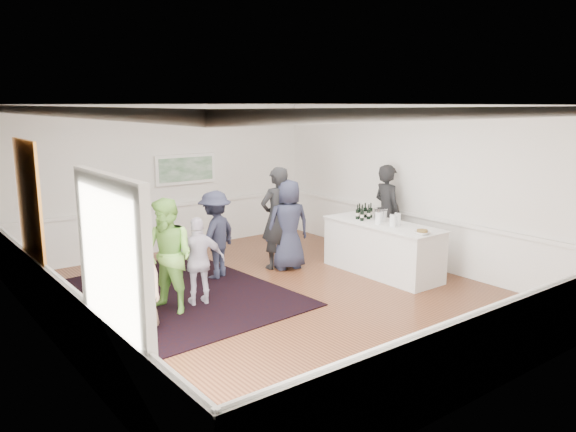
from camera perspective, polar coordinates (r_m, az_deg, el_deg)
floor at (r=9.55m, az=-1.12°, el=-8.30°), size 8.00×8.00×0.00m
ceiling at (r=8.99m, az=-1.20°, el=11.27°), size 7.00×8.00×0.02m
wall_left at (r=7.65m, az=-22.81°, el=-1.75°), size 0.02×8.00×3.20m
wall_right at (r=11.53m, az=13.03°, el=3.05°), size 0.02×8.00×3.20m
wall_back at (r=12.55m, az=-12.05°, el=3.76°), size 7.00×0.02×3.20m
wall_front at (r=6.44m, az=20.45°, el=-3.95°), size 7.00×0.02×3.20m
wainscoting at (r=9.40m, az=-1.13°, el=-5.43°), size 7.00×8.00×1.00m
mirror at (r=8.87m, az=-24.78°, el=1.12°), size 0.05×1.25×1.85m
doorway at (r=5.95m, az=-17.40°, el=-6.82°), size 0.10×1.78×2.56m
landscape_painting at (r=12.65m, az=-10.34°, el=4.71°), size 1.44×0.06×0.66m
area_rug at (r=9.89m, az=-11.21°, el=-7.77°), size 3.42×4.34×0.02m
serving_table at (r=10.88m, az=9.55°, el=-3.25°), size 0.92×2.43×0.98m
bartender at (r=11.74m, az=10.03°, el=0.33°), size 0.59×0.80×1.99m
guest_tan at (r=8.21m, az=-15.36°, el=-5.91°), size 0.94×0.96×1.67m
guest_green at (r=8.86m, az=-12.08°, el=-4.04°), size 0.96×1.07×1.80m
guest_lilac at (r=9.15m, az=-9.02°, el=-4.58°), size 0.91×0.55×1.45m
guest_dark_a at (r=10.48m, az=-7.40°, el=-1.91°), size 1.22×1.00×1.65m
guest_dark_b at (r=10.98m, az=-1.10°, el=-0.21°), size 0.76×0.52×2.02m
guest_navy at (r=10.96m, az=0.02°, el=-0.86°), size 0.99×0.77×1.78m
wine_bottles at (r=11.09m, az=7.70°, el=0.50°), size 0.43×0.30×0.31m
juice_pitchers at (r=10.57m, az=10.27°, el=-0.31°), size 0.35×0.43×0.24m
ice_bucket at (r=10.94m, az=9.41°, el=0.08°), size 0.26×0.26×0.25m
nut_bowl at (r=10.00m, az=13.47°, el=-1.60°), size 0.27×0.27×0.08m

